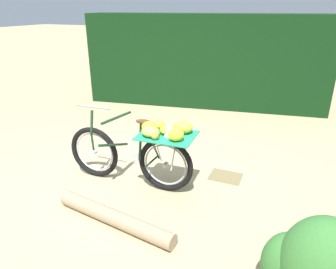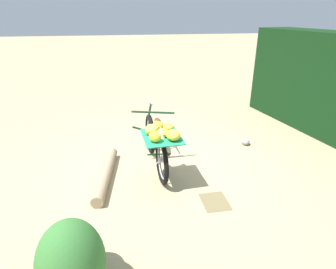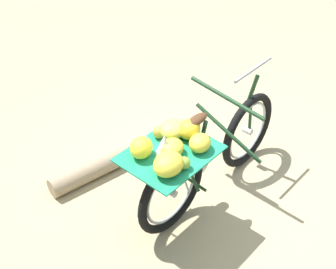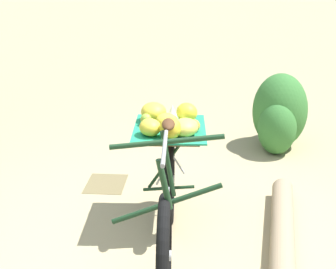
# 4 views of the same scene
# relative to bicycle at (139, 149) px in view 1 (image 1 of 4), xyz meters

# --- Properties ---
(ground_plane) EXTENTS (60.00, 60.00, 0.00)m
(ground_plane) POSITION_rel_bicycle_xyz_m (-0.12, 0.18, -0.53)
(ground_plane) COLOR tan
(foliage_hedge) EXTENTS (5.55, 1.77, 2.07)m
(foliage_hedge) POSITION_rel_bicycle_xyz_m (-0.34, 3.92, 0.51)
(foliage_hedge) COLOR black
(foliage_hedge) RESTS_ON ground_plane
(bicycle) EXTENTS (1.79, 0.71, 1.03)m
(bicycle) POSITION_rel_bicycle_xyz_m (0.00, 0.00, 0.00)
(bicycle) COLOR black
(bicycle) RESTS_ON ground_plane
(fallen_log) EXTENTS (1.51, 0.38, 0.17)m
(fallen_log) POSITION_rel_bicycle_xyz_m (0.12, -0.84, -0.44)
(fallen_log) COLOR #9E8466
(fallen_log) RESTS_ON ground_plane
(path_stone) EXTENTS (0.19, 0.16, 0.12)m
(path_stone) POSITION_rel_bicycle_xyz_m (-0.67, 1.87, -0.47)
(path_stone) COLOR gray
(path_stone) RESTS_ON ground_plane
(leaf_litter_patch) EXTENTS (0.44, 0.36, 0.01)m
(leaf_litter_patch) POSITION_rel_bicycle_xyz_m (1.00, 0.66, -0.52)
(leaf_litter_patch) COLOR olive
(leaf_litter_patch) RESTS_ON ground_plane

